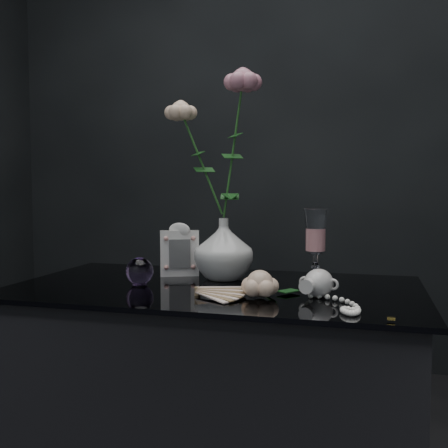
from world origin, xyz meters
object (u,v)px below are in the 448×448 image
(picture_frame, at_px, (180,250))
(paperweight, at_px, (140,271))
(vase, at_px, (224,249))
(loose_rose, at_px, (260,284))
(wine_glass, at_px, (315,249))
(pearl_jar, at_px, (319,282))

(picture_frame, bearing_deg, paperweight, -133.04)
(vase, distance_m, loose_rose, 0.27)
(vase, relative_size, picture_frame, 1.10)
(vase, distance_m, wine_glass, 0.27)
(loose_rose, bearing_deg, wine_glass, 29.57)
(picture_frame, bearing_deg, pearl_jar, -46.97)
(vase, xyz_separation_m, pearl_jar, (0.28, -0.17, -0.05))
(wine_glass, bearing_deg, paperweight, -170.69)
(wine_glass, bearing_deg, pearl_jar, -80.19)
(picture_frame, bearing_deg, vase, -30.05)
(wine_glass, xyz_separation_m, picture_frame, (-0.39, 0.08, -0.02))
(paperweight, bearing_deg, picture_frame, 70.02)
(wine_glass, xyz_separation_m, pearl_jar, (0.02, -0.10, -0.07))
(paperweight, bearing_deg, loose_rose, -13.45)
(loose_rose, distance_m, pearl_jar, 0.14)
(vase, xyz_separation_m, wine_glass, (0.26, -0.06, 0.02))
(loose_rose, xyz_separation_m, pearl_jar, (0.13, 0.05, 0.00))
(wine_glass, distance_m, picture_frame, 0.40)
(pearl_jar, bearing_deg, loose_rose, -146.84)
(vase, distance_m, paperweight, 0.24)
(wine_glass, height_order, pearl_jar, wine_glass)
(wine_glass, bearing_deg, loose_rose, -125.91)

